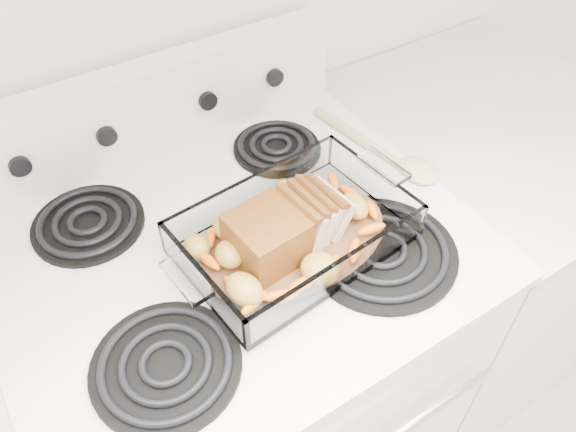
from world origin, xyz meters
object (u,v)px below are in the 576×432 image
electric_range (246,373)px  baking_dish (295,236)px  counter_right (458,255)px  pork_roast (280,230)px

electric_range → baking_dish: 0.49m
counter_right → baking_dish: baking_dish is taller
electric_range → counter_right: size_ratio=1.20×
pork_roast → counter_right: bearing=8.4°
counter_right → baking_dish: size_ratio=2.61×
electric_range → baking_dish: bearing=-42.8°
counter_right → pork_roast: (-0.61, -0.07, 0.53)m
electric_range → baking_dish: (0.08, -0.07, 0.48)m
electric_range → baking_dish: electric_range is taller
electric_range → pork_roast: size_ratio=5.70×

